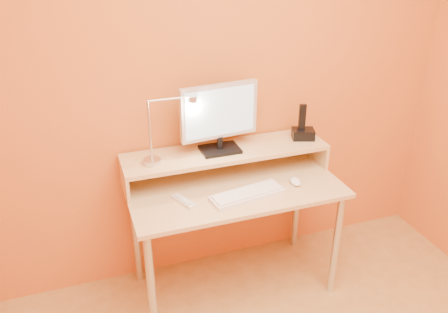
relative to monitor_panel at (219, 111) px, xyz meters
name	(u,v)px	position (x,y,z in m)	size (l,w,h in m)	color
wall_back	(216,80)	(0.04, 0.16, 0.13)	(3.00, 0.04, 2.50)	#CB6B2F
desk_leg_fl	(151,289)	(-0.51, -0.41, -0.77)	(0.04, 0.04, 0.69)	silver
desk_leg_fr	(336,246)	(0.59, -0.41, -0.77)	(0.04, 0.04, 0.69)	silver
desk_leg_bl	(136,234)	(-0.51, 0.09, -0.77)	(0.04, 0.04, 0.69)	silver
desk_leg_br	(297,203)	(0.59, 0.09, -0.77)	(0.04, 0.04, 0.69)	silver
desk_lower	(235,188)	(0.04, -0.16, -0.41)	(1.20, 0.60, 0.03)	#D6B376
shelf_riser_left	(124,180)	(-0.55, -0.01, -0.33)	(0.02, 0.30, 0.14)	#D6B376
shelf_riser_right	(315,150)	(0.63, -0.01, -0.33)	(0.02, 0.30, 0.14)	#D6B376
desk_shelf	(226,152)	(0.04, -0.01, -0.25)	(1.20, 0.30, 0.03)	#D6B376
monitor_foot	(220,149)	(0.00, -0.01, -0.23)	(0.22, 0.16, 0.02)	black
monitor_neck	(220,142)	(0.00, -0.01, -0.19)	(0.04, 0.04, 0.07)	black
monitor_panel	(219,111)	(0.00, 0.00, 0.00)	(0.45, 0.04, 0.31)	silver
monitor_back	(218,110)	(0.00, 0.02, 0.00)	(0.41, 0.01, 0.26)	black
monitor_screen	(220,112)	(0.00, -0.02, 0.00)	(0.41, 0.00, 0.27)	#A8D1E7
lamp_base	(152,161)	(-0.40, -0.04, -0.23)	(0.10, 0.10, 0.03)	silver
lamp_post	(150,131)	(-0.40, -0.04, -0.05)	(0.01, 0.01, 0.33)	silver
lamp_arm	(170,99)	(-0.28, -0.04, 0.12)	(0.01, 0.01, 0.24)	silver
lamp_head	(193,99)	(-0.16, -0.04, 0.10)	(0.04, 0.04, 0.03)	silver
lamp_bulb	(193,102)	(-0.16, -0.04, 0.09)	(0.03, 0.03, 0.00)	#FFEAC6
phone_dock	(303,134)	(0.53, -0.01, -0.21)	(0.13, 0.10, 0.06)	black
phone_handset	(302,117)	(0.52, -0.01, -0.10)	(0.04, 0.03, 0.16)	black
phone_led	(314,136)	(0.58, -0.06, -0.21)	(0.01, 0.00, 0.04)	#2E57FD
keyboard	(247,195)	(0.06, -0.29, -0.39)	(0.41, 0.13, 0.02)	white
mouse	(295,181)	(0.37, -0.25, -0.38)	(0.06, 0.10, 0.03)	white
remote_control	(184,201)	(-0.28, -0.24, -0.39)	(0.04, 0.16, 0.02)	white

